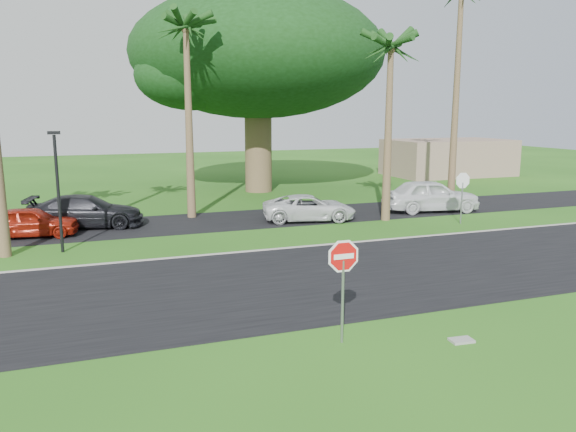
% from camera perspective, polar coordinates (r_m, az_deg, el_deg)
% --- Properties ---
extents(ground, '(120.00, 120.00, 0.00)m').
position_cam_1_polar(ground, '(16.04, -0.77, -8.95)').
color(ground, '#215314').
rests_on(ground, ground).
extents(road, '(120.00, 8.00, 0.02)m').
position_cam_1_polar(road, '(17.85, -2.88, -6.89)').
color(road, black).
rests_on(road, ground).
extents(parking_strip, '(120.00, 5.00, 0.02)m').
position_cam_1_polar(parking_strip, '(27.77, -9.19, -0.66)').
color(parking_strip, black).
rests_on(parking_strip, ground).
extents(curb, '(120.00, 0.12, 0.06)m').
position_cam_1_polar(curb, '(21.60, -6.01, -3.76)').
color(curb, gray).
rests_on(curb, ground).
extents(stop_sign_near, '(1.05, 0.07, 2.62)m').
position_cam_1_polar(stop_sign_near, '(13.03, 5.62, -5.47)').
color(stop_sign_near, gray).
rests_on(stop_sign_near, ground).
extents(stop_sign_far, '(1.05, 0.07, 2.62)m').
position_cam_1_polar(stop_sign_far, '(28.21, 17.30, 2.81)').
color(stop_sign_far, gray).
rests_on(stop_sign_far, ground).
extents(palm_center, '(5.00, 5.00, 10.50)m').
position_cam_1_polar(palm_center, '(28.97, -10.33, 17.97)').
color(palm_center, brown).
rests_on(palm_center, ground).
extents(palm_right_near, '(5.00, 5.00, 9.50)m').
position_cam_1_polar(palm_right_near, '(28.14, 10.41, 16.20)').
color(palm_right_near, brown).
rests_on(palm_right_near, ground).
extents(canopy_tree, '(16.50, 16.50, 13.12)m').
position_cam_1_polar(canopy_tree, '(38.07, -3.12, 15.99)').
color(canopy_tree, brown).
rests_on(canopy_tree, ground).
extents(streetlight_right, '(0.45, 0.25, 4.64)m').
position_cam_1_polar(streetlight_right, '(22.99, -22.35, 3.02)').
color(streetlight_right, black).
rests_on(streetlight_right, ground).
extents(building_far, '(10.00, 6.00, 3.00)m').
position_cam_1_polar(building_far, '(49.74, 15.95, 5.75)').
color(building_far, gray).
rests_on(building_far, ground).
extents(car_red, '(4.03, 1.99, 1.32)m').
position_cam_1_polar(car_red, '(26.56, -24.67, -0.58)').
color(car_red, maroon).
rests_on(car_red, ground).
extents(car_dark, '(5.47, 3.03, 1.50)m').
position_cam_1_polar(car_dark, '(27.82, -19.83, 0.41)').
color(car_dark, black).
rests_on(car_dark, ground).
extents(car_minivan, '(4.92, 3.02, 1.27)m').
position_cam_1_polar(car_minivan, '(27.82, 2.17, 0.81)').
color(car_minivan, silver).
rests_on(car_minivan, ground).
extents(car_pickup, '(5.40, 2.94, 1.74)m').
position_cam_1_polar(car_pickup, '(31.28, 14.31, 2.01)').
color(car_pickup, silver).
rests_on(car_pickup, ground).
extents(utility_slab, '(0.58, 0.39, 0.06)m').
position_cam_1_polar(utility_slab, '(14.21, 17.21, -11.97)').
color(utility_slab, gray).
rests_on(utility_slab, ground).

